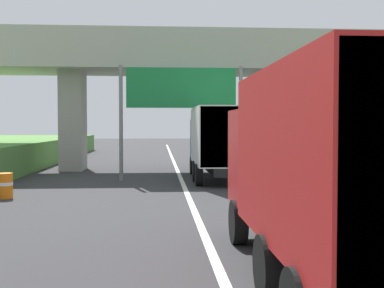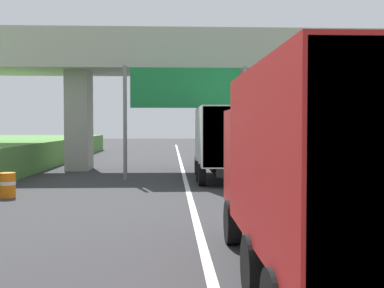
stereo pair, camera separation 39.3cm
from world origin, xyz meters
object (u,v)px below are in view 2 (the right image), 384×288
object	(u,v)px
overhead_highway_sign	(185,95)
truck_red	(315,166)
truck_blue	(221,140)
construction_barrel_2	(8,185)

from	to	relation	value
overhead_highway_sign	truck_red	size ratio (longest dim) A/B	0.81
truck_blue	construction_barrel_2	distance (m)	9.98
overhead_highway_sign	truck_red	world-z (taller)	overhead_highway_sign
truck_blue	truck_red	distance (m)	15.36
truck_blue	truck_red	xyz separation A→B (m)	(-0.08, -15.36, 0.00)
truck_red	truck_blue	bearing A→B (deg)	89.70
truck_red	construction_barrel_2	xyz separation A→B (m)	(-8.20, 10.00, -1.47)
overhead_highway_sign	truck_blue	size ratio (longest dim) A/B	0.81
truck_blue	truck_red	bearing A→B (deg)	-90.30
overhead_highway_sign	construction_barrel_2	size ratio (longest dim) A/B	6.53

